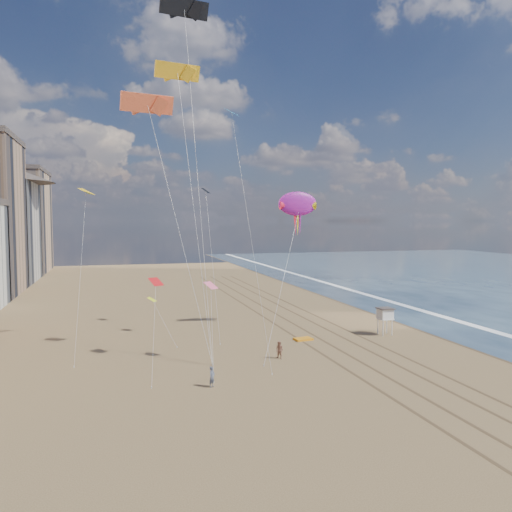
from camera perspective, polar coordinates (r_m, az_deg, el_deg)
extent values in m
plane|color=brown|center=(38.09, 20.45, -16.97)|extent=(260.00, 260.00, 0.00)
plane|color=#42301E|center=(80.64, 14.36, -5.73)|extent=(260.00, 260.00, 0.00)
plane|color=white|center=(82.82, 16.88, -5.52)|extent=(260.00, 260.00, 0.00)
cube|color=brown|center=(63.30, 2.98, -8.27)|extent=(0.28, 120.00, 0.01)
cube|color=brown|center=(64.11, 5.03, -8.13)|extent=(0.28, 120.00, 0.01)
cube|color=brown|center=(65.15, 7.35, -7.95)|extent=(0.28, 120.00, 0.01)
cube|color=brown|center=(66.04, 9.12, -7.80)|extent=(0.28, 120.00, 0.01)
cube|color=tan|center=(144.54, -25.92, 3.43)|extent=(16.00, 24.00, 26.00)
cube|color=#473D38|center=(145.12, -26.08, 8.77)|extent=(16.32, 24.48, 1.00)
cylinder|color=white|center=(60.84, 14.31, -8.05)|extent=(0.12, 0.12, 1.78)
cylinder|color=white|center=(61.44, 15.28, -7.95)|extent=(0.12, 0.12, 1.78)
cylinder|color=white|center=(61.84, 13.75, -7.84)|extent=(0.12, 0.12, 1.78)
cylinder|color=white|center=(62.43, 14.70, -7.75)|extent=(0.12, 0.12, 1.78)
cube|color=white|center=(61.43, 14.53, -6.95)|extent=(1.59, 1.59, 0.12)
cube|color=white|center=(61.32, 14.54, -6.40)|extent=(1.49, 1.49, 1.09)
cube|color=#473D38|center=(61.21, 14.55, -5.81)|extent=(1.78, 1.78, 0.10)
cube|color=orange|center=(57.57, 5.42, -9.43)|extent=(2.14, 1.52, 0.23)
ellipsoid|color=#A01897|center=(63.35, 4.78, 5.97)|extent=(4.79, 0.90, 2.84)
cone|color=red|center=(62.75, 3.32, 5.80)|extent=(1.28, 1.07, 1.07)
cone|color=yellow|center=(63.97, 6.22, 5.75)|extent=(1.28, 1.07, 1.07)
cylinder|color=silver|center=(54.73, 3.13, -2.48)|extent=(0.03, 0.03, 23.30)
imported|color=#4E5465|center=(41.82, -5.06, -13.59)|extent=(0.72, 0.72, 1.69)
imported|color=#94614B|center=(49.66, 2.70, -10.70)|extent=(1.05, 1.08, 1.75)
cube|color=black|center=(59.02, -8.20, 26.27)|extent=(5.34, 1.76, 1.81)
cube|color=yellow|center=(54.42, -8.98, 20.12)|extent=(4.69, 1.57, 1.60)
cube|color=#F36036|center=(51.17, -12.33, 16.67)|extent=(5.14, 1.70, 1.75)
plane|color=black|center=(63.22, -5.77, 7.44)|extent=(1.49, 1.53, 0.67)
plane|color=#2388BB|center=(50.43, -2.82, 16.11)|extent=(2.24, 2.27, 0.84)
plane|color=#FA6187|center=(48.22, -5.19, -3.35)|extent=(1.71, 1.68, 0.63)
plane|color=yellow|center=(61.86, -11.81, -4.88)|extent=(1.42, 1.46, 0.48)
plane|color=yellow|center=(54.88, -18.85, 7.01)|extent=(1.96, 2.02, 0.66)
plane|color=red|center=(50.17, -11.37, -2.90)|extent=(1.85, 1.78, 0.70)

